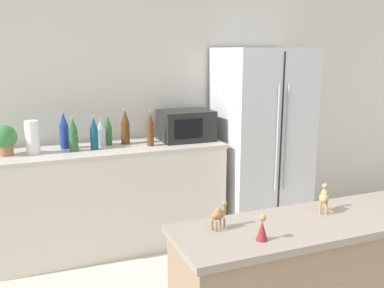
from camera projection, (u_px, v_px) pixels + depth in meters
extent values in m
cube|color=silver|center=(158.00, 101.00, 4.16)|extent=(8.00, 0.06, 2.55)
cube|color=silver|center=(114.00, 199.00, 3.85)|extent=(1.95, 0.60, 0.90)
cube|color=beige|center=(112.00, 148.00, 3.75)|extent=(1.98, 0.63, 0.03)
cube|color=silver|center=(261.00, 140.00, 4.22)|extent=(0.82, 0.70, 1.79)
cube|color=black|center=(281.00, 148.00, 3.90)|extent=(0.01, 0.01, 1.71)
cylinder|color=#B2B5BA|center=(277.00, 139.00, 3.84)|extent=(0.02, 0.02, 0.98)
cylinder|color=#B2B5BA|center=(287.00, 138.00, 3.88)|extent=(0.02, 0.02, 0.98)
cube|color=gray|center=(341.00, 219.00, 2.15)|extent=(1.76, 0.44, 0.03)
cylinder|color=#9E6B47|center=(6.00, 151.00, 3.42)|extent=(0.11, 0.11, 0.08)
sphere|color=#387F3D|center=(5.00, 137.00, 3.39)|extent=(0.19, 0.19, 0.19)
cylinder|color=white|center=(32.00, 137.00, 3.45)|extent=(0.11, 0.11, 0.27)
cube|color=black|center=(186.00, 125.00, 3.99)|extent=(0.48, 0.36, 0.28)
cube|color=black|center=(189.00, 129.00, 3.80)|extent=(0.26, 0.01, 0.17)
cylinder|color=#B2B7BC|center=(101.00, 138.00, 3.72)|extent=(0.08, 0.08, 0.15)
cone|color=#B2B7BC|center=(101.00, 124.00, 3.69)|extent=(0.07, 0.07, 0.09)
cylinder|color=gold|center=(101.00, 119.00, 3.68)|extent=(0.03, 0.03, 0.01)
cylinder|color=navy|center=(94.00, 139.00, 3.62)|extent=(0.07, 0.07, 0.18)
cone|color=navy|center=(93.00, 123.00, 3.59)|extent=(0.06, 0.06, 0.10)
cylinder|color=gold|center=(93.00, 116.00, 3.58)|extent=(0.02, 0.02, 0.01)
cylinder|color=brown|center=(150.00, 135.00, 3.76)|extent=(0.06, 0.06, 0.19)
cone|color=brown|center=(150.00, 118.00, 3.72)|extent=(0.06, 0.06, 0.11)
cylinder|color=gold|center=(150.00, 111.00, 3.71)|extent=(0.02, 0.02, 0.01)
cylinder|color=navy|center=(64.00, 137.00, 3.64)|extent=(0.08, 0.08, 0.20)
cone|color=navy|center=(63.00, 119.00, 3.61)|extent=(0.07, 0.07, 0.11)
cylinder|color=gold|center=(63.00, 112.00, 3.59)|extent=(0.03, 0.03, 0.01)
cylinder|color=brown|center=(125.00, 133.00, 3.83)|extent=(0.08, 0.08, 0.20)
cone|color=brown|center=(125.00, 116.00, 3.80)|extent=(0.07, 0.07, 0.11)
cylinder|color=gold|center=(125.00, 109.00, 3.78)|extent=(0.03, 0.03, 0.01)
cylinder|color=#2D6033|center=(74.00, 141.00, 3.55)|extent=(0.07, 0.07, 0.18)
cone|color=#2D6033|center=(73.00, 124.00, 3.52)|extent=(0.07, 0.07, 0.10)
cylinder|color=gold|center=(72.00, 117.00, 3.51)|extent=(0.03, 0.03, 0.01)
cylinder|color=#2D6033|center=(108.00, 136.00, 3.80)|extent=(0.07, 0.07, 0.16)
cone|color=#2D6033|center=(107.00, 121.00, 3.77)|extent=(0.07, 0.07, 0.09)
cylinder|color=gold|center=(107.00, 116.00, 3.76)|extent=(0.02, 0.02, 0.01)
ellipsoid|color=olive|center=(218.00, 215.00, 1.97)|extent=(0.10, 0.07, 0.04)
sphere|color=olive|center=(218.00, 211.00, 1.97)|extent=(0.03, 0.03, 0.03)
cylinder|color=olive|center=(225.00, 208.00, 2.00)|extent=(0.02, 0.02, 0.04)
sphere|color=olive|center=(225.00, 204.00, 1.99)|extent=(0.02, 0.02, 0.02)
cylinder|color=olive|center=(220.00, 222.00, 2.01)|extent=(0.01, 0.01, 0.05)
cylinder|color=olive|center=(224.00, 223.00, 1.99)|extent=(0.01, 0.01, 0.05)
cylinder|color=olive|center=(212.00, 225.00, 1.97)|extent=(0.01, 0.01, 0.05)
cylinder|color=olive|center=(216.00, 227.00, 1.96)|extent=(0.01, 0.01, 0.05)
ellipsoid|color=tan|center=(324.00, 198.00, 2.18)|extent=(0.10, 0.11, 0.05)
sphere|color=tan|center=(324.00, 194.00, 2.17)|extent=(0.04, 0.04, 0.04)
cylinder|color=tan|center=(325.00, 190.00, 2.22)|extent=(0.02, 0.02, 0.05)
sphere|color=tan|center=(325.00, 186.00, 2.21)|extent=(0.03, 0.03, 0.03)
cylinder|color=tan|center=(321.00, 205.00, 2.22)|extent=(0.01, 0.01, 0.05)
cylinder|color=tan|center=(327.00, 206.00, 2.21)|extent=(0.01, 0.01, 0.05)
cylinder|color=tan|center=(320.00, 209.00, 2.16)|extent=(0.01, 0.01, 0.05)
cylinder|color=tan|center=(326.00, 210.00, 2.16)|extent=(0.01, 0.01, 0.05)
cone|color=maroon|center=(262.00, 231.00, 1.86)|extent=(0.05, 0.05, 0.09)
sphere|color=#A37A5B|center=(263.00, 218.00, 1.85)|extent=(0.03, 0.03, 0.03)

